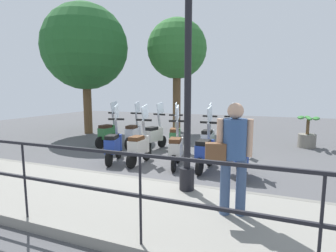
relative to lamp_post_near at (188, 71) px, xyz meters
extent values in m
plane|color=#4C4C4F|center=(2.40, 0.88, -2.23)|extent=(28.00, 28.00, 0.00)
cube|color=gray|center=(-0.80, 0.88, -2.16)|extent=(2.20, 20.00, 0.15)
cube|color=slate|center=(0.25, 0.88, -2.16)|extent=(0.10, 20.00, 0.15)
cube|color=black|center=(-1.80, 0.88, -1.03)|extent=(0.04, 16.00, 0.04)
cube|color=black|center=(-1.80, 0.88, -1.50)|extent=(0.04, 16.00, 0.04)
cylinder|color=black|center=(-1.80, -1.79, -1.56)|extent=(0.03, 0.03, 1.05)
cylinder|color=black|center=(-1.80, -0.01, -1.56)|extent=(0.03, 0.03, 1.05)
cylinder|color=black|center=(-1.80, 1.77, -1.56)|extent=(0.03, 0.03, 1.05)
cylinder|color=black|center=(0.00, 0.00, -1.88)|extent=(0.26, 0.26, 0.40)
cylinder|color=black|center=(0.00, 0.00, 0.19)|extent=(0.12, 0.12, 4.55)
cylinder|color=#384C70|center=(-0.64, -0.99, -1.67)|extent=(0.14, 0.14, 0.82)
cylinder|color=#384C70|center=(-0.70, -0.78, -1.67)|extent=(0.14, 0.14, 0.82)
cylinder|color=#335184|center=(-0.67, -0.89, -0.99)|extent=(0.39, 0.39, 0.55)
sphere|color=tan|center=(-0.67, -0.89, -0.60)|extent=(0.22, 0.22, 0.22)
cylinder|color=tan|center=(-0.61, -1.08, -0.97)|extent=(0.09, 0.09, 0.52)
cylinder|color=tan|center=(-0.72, -0.69, -0.97)|extent=(0.09, 0.09, 0.52)
cube|color=brown|center=(-0.78, -0.65, -1.16)|extent=(0.21, 0.31, 0.24)
cylinder|color=brown|center=(5.24, 6.26, -1.03)|extent=(0.36, 0.36, 2.40)
sphere|color=#235B28|center=(5.24, 6.26, 1.54)|extent=(3.65, 3.65, 3.65)
cylinder|color=brown|center=(7.17, 2.73, -0.85)|extent=(0.36, 0.36, 2.77)
sphere|color=#2D6B2D|center=(7.17, 2.73, 1.55)|extent=(2.68, 2.68, 2.68)
cylinder|color=slate|center=(5.49, -2.52, -2.01)|extent=(0.56, 0.56, 0.45)
cylinder|color=brown|center=(5.49, -2.52, -1.53)|extent=(0.10, 0.10, 0.50)
ellipsoid|color=#2D6B2D|center=(5.74, -2.52, -1.23)|extent=(0.56, 0.16, 0.10)
ellipsoid|color=#2D6B2D|center=(5.24, -2.52, -1.23)|extent=(0.56, 0.16, 0.10)
ellipsoid|color=#2D6B2D|center=(5.49, -2.27, -1.23)|extent=(0.56, 0.16, 0.10)
ellipsoid|color=#2D6B2D|center=(5.49, -2.77, -1.23)|extent=(0.56, 0.16, 0.10)
ellipsoid|color=#2D6B2D|center=(5.67, -2.34, -1.23)|extent=(0.56, 0.16, 0.10)
ellipsoid|color=#2D6B2D|center=(5.31, -2.70, -1.23)|extent=(0.56, 0.16, 0.10)
cylinder|color=black|center=(2.03, -0.66, -2.03)|extent=(0.41, 0.16, 0.40)
cylinder|color=black|center=(1.22, -0.82, -2.03)|extent=(0.41, 0.16, 0.40)
cube|color=navy|center=(1.54, -0.76, -1.75)|extent=(0.64, 0.39, 0.36)
cube|color=navy|center=(1.83, -0.70, -1.73)|extent=(0.18, 0.32, 0.44)
cube|color=black|center=(1.47, -0.77, -1.52)|extent=(0.44, 0.33, 0.10)
cylinder|color=gray|center=(1.89, -0.69, -1.38)|extent=(0.19, 0.10, 0.55)
cube|color=black|center=(1.89, -0.69, -1.10)|extent=(0.14, 0.44, 0.05)
cube|color=silver|center=(1.94, -0.68, -0.90)|extent=(0.39, 0.10, 0.42)
cylinder|color=black|center=(2.12, 0.05, -2.03)|extent=(0.40, 0.11, 0.40)
cylinder|color=black|center=(1.29, 0.10, -2.03)|extent=(0.40, 0.11, 0.40)
cube|color=navy|center=(1.62, 0.08, -1.75)|extent=(0.62, 0.32, 0.36)
cube|color=navy|center=(1.91, 0.06, -1.73)|extent=(0.14, 0.31, 0.44)
cube|color=black|center=(1.55, 0.08, -1.52)|extent=(0.42, 0.29, 0.10)
cylinder|color=gray|center=(1.97, 0.06, -1.38)|extent=(0.19, 0.08, 0.55)
cube|color=black|center=(1.97, 0.06, -1.10)|extent=(0.09, 0.44, 0.05)
cube|color=silver|center=(2.03, 0.05, -0.90)|extent=(0.39, 0.06, 0.42)
cylinder|color=black|center=(2.13, 0.91, -2.03)|extent=(0.41, 0.16, 0.40)
cylinder|color=black|center=(1.32, 0.73, -2.03)|extent=(0.41, 0.16, 0.40)
cube|color=beige|center=(1.64, 0.80, -1.75)|extent=(0.65, 0.40, 0.36)
cube|color=beige|center=(1.92, 0.86, -1.73)|extent=(0.18, 0.32, 0.44)
cube|color=#4C2D19|center=(1.57, 0.79, -1.52)|extent=(0.45, 0.34, 0.10)
cylinder|color=gray|center=(1.98, 0.87, -1.38)|extent=(0.19, 0.11, 0.55)
cube|color=black|center=(1.98, 0.87, -1.10)|extent=(0.15, 0.44, 0.05)
cube|color=silver|center=(2.04, 0.89, -0.90)|extent=(0.39, 0.11, 0.42)
cylinder|color=black|center=(2.04, 1.78, -2.03)|extent=(0.40, 0.09, 0.40)
cylinder|color=black|center=(1.21, 1.80, -2.03)|extent=(0.40, 0.09, 0.40)
cube|color=beige|center=(1.54, 1.79, -1.75)|extent=(0.61, 0.29, 0.36)
cube|color=beige|center=(1.83, 1.79, -1.73)|extent=(0.13, 0.30, 0.44)
cube|color=#4C2D19|center=(1.47, 1.79, -1.52)|extent=(0.40, 0.27, 0.10)
cylinder|color=gray|center=(1.89, 1.79, -1.38)|extent=(0.18, 0.07, 0.55)
cube|color=black|center=(1.89, 1.79, -1.10)|extent=(0.07, 0.44, 0.05)
cube|color=silver|center=(1.95, 1.78, -0.90)|extent=(0.39, 0.04, 0.42)
cylinder|color=black|center=(1.94, 2.62, -2.03)|extent=(0.41, 0.18, 0.40)
cylinder|color=black|center=(1.14, 2.41, -2.03)|extent=(0.41, 0.18, 0.40)
cube|color=navy|center=(1.46, 2.49, -1.75)|extent=(0.65, 0.43, 0.36)
cube|color=navy|center=(1.74, 2.57, -1.73)|extent=(0.19, 0.32, 0.44)
cube|color=black|center=(1.39, 2.47, -1.52)|extent=(0.45, 0.36, 0.10)
cylinder|color=gray|center=(1.80, 2.58, -1.38)|extent=(0.19, 0.12, 0.55)
cube|color=black|center=(1.80, 2.58, -1.10)|extent=(0.17, 0.44, 0.05)
cube|color=silver|center=(1.86, 2.60, -0.90)|extent=(0.38, 0.13, 0.42)
cylinder|color=black|center=(3.80, -0.27, -2.03)|extent=(0.40, 0.09, 0.40)
cylinder|color=black|center=(2.97, -0.25, -2.03)|extent=(0.40, 0.09, 0.40)
cube|color=#2D6B38|center=(3.30, -0.25, -1.75)|extent=(0.61, 0.29, 0.36)
cube|color=#2D6B38|center=(3.59, -0.26, -1.73)|extent=(0.13, 0.30, 0.44)
cube|color=black|center=(3.23, -0.25, -1.52)|extent=(0.41, 0.27, 0.10)
cylinder|color=gray|center=(3.65, -0.26, -1.38)|extent=(0.18, 0.07, 0.55)
cube|color=black|center=(3.65, -0.26, -1.10)|extent=(0.07, 0.44, 0.05)
cube|color=silver|center=(3.71, -0.26, -0.90)|extent=(0.39, 0.04, 0.42)
cylinder|color=black|center=(3.70, 0.38, -2.03)|extent=(0.40, 0.09, 0.40)
cylinder|color=black|center=(2.87, 0.35, -2.03)|extent=(0.40, 0.09, 0.40)
cube|color=#B7BCC6|center=(3.20, 0.36, -1.75)|extent=(0.61, 0.30, 0.36)
cube|color=#B7BCC6|center=(3.49, 0.37, -1.73)|extent=(0.13, 0.30, 0.44)
cube|color=black|center=(3.13, 0.36, -1.52)|extent=(0.41, 0.27, 0.10)
cylinder|color=gray|center=(3.55, 0.38, -1.38)|extent=(0.19, 0.08, 0.55)
cube|color=black|center=(3.55, 0.38, -1.10)|extent=(0.07, 0.44, 0.05)
cube|color=silver|center=(3.61, 0.38, -0.90)|extent=(0.39, 0.04, 0.42)
cylinder|color=black|center=(3.67, 1.51, -2.03)|extent=(0.41, 0.18, 0.40)
cylinder|color=black|center=(2.87, 1.30, -2.03)|extent=(0.41, 0.18, 0.40)
cube|color=#2D6B38|center=(3.18, 1.38, -1.75)|extent=(0.65, 0.42, 0.36)
cube|color=#2D6B38|center=(3.47, 1.45, -1.73)|extent=(0.19, 0.32, 0.44)
cube|color=#4C2D19|center=(3.12, 1.36, -1.52)|extent=(0.45, 0.35, 0.10)
cylinder|color=gray|center=(3.52, 1.47, -1.38)|extent=(0.19, 0.11, 0.55)
cube|color=black|center=(3.52, 1.47, -1.10)|extent=(0.17, 0.44, 0.05)
cube|color=silver|center=(3.58, 1.48, -0.90)|extent=(0.38, 0.13, 0.42)
cylinder|color=black|center=(3.71, 2.03, -2.03)|extent=(0.41, 0.17, 0.40)
cylinder|color=black|center=(2.90, 2.22, -2.03)|extent=(0.41, 0.17, 0.40)
cube|color=beige|center=(3.23, 2.14, -1.75)|extent=(0.65, 0.41, 0.36)
cube|color=beige|center=(3.51, 2.08, -1.73)|extent=(0.19, 0.32, 0.44)
cube|color=black|center=(3.16, 2.16, -1.52)|extent=(0.45, 0.35, 0.10)
cylinder|color=gray|center=(3.57, 2.06, -1.38)|extent=(0.19, 0.11, 0.55)
cube|color=black|center=(3.57, 2.06, -1.10)|extent=(0.16, 0.44, 0.05)
cube|color=silver|center=(3.62, 2.05, -0.90)|extent=(0.38, 0.12, 0.42)
cylinder|color=black|center=(3.82, 2.96, -2.03)|extent=(0.40, 0.10, 0.40)
cylinder|color=black|center=(2.99, 2.91, -2.03)|extent=(0.40, 0.10, 0.40)
cube|color=#B7BCC6|center=(3.32, 2.93, -1.75)|extent=(0.62, 0.32, 0.36)
cube|color=#B7BCC6|center=(3.61, 2.95, -1.73)|extent=(0.14, 0.31, 0.44)
cube|color=black|center=(3.25, 2.93, -1.52)|extent=(0.41, 0.28, 0.10)
cylinder|color=gray|center=(3.67, 2.95, -1.38)|extent=(0.19, 0.08, 0.55)
cube|color=black|center=(3.67, 2.95, -1.10)|extent=(0.09, 0.44, 0.05)
cube|color=silver|center=(3.73, 2.96, -0.90)|extent=(0.39, 0.05, 0.42)
cylinder|color=black|center=(3.60, 3.73, -2.03)|extent=(0.41, 0.14, 0.40)
cylinder|color=black|center=(2.78, 3.85, -2.03)|extent=(0.41, 0.14, 0.40)
cube|color=#2D6B38|center=(3.11, 3.80, -1.75)|extent=(0.64, 0.37, 0.36)
cube|color=#2D6B38|center=(3.40, 3.76, -1.73)|extent=(0.16, 0.31, 0.44)
cube|color=black|center=(3.04, 3.81, -1.52)|extent=(0.44, 0.32, 0.10)
cylinder|color=gray|center=(3.46, 3.75, -1.38)|extent=(0.19, 0.10, 0.55)
cube|color=black|center=(3.46, 3.75, -1.10)|extent=(0.13, 0.44, 0.05)
cube|color=silver|center=(3.51, 3.74, -0.90)|extent=(0.39, 0.09, 0.42)
camera|label=1|loc=(-4.30, -1.32, -0.33)|focal=28.00mm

